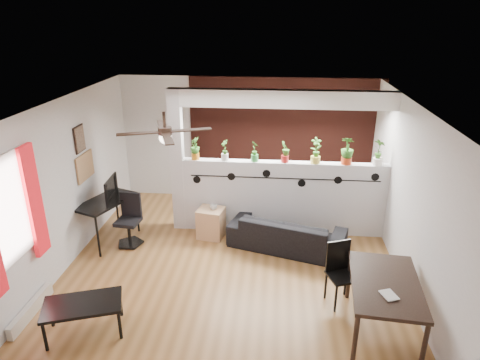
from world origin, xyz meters
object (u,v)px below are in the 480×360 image
object	(u,v)px
office_chair	(130,223)
dining_table	(385,288)
potted_plant_5	(347,150)
cup	(213,207)
ceiling_fan	(165,134)
potted_plant_1	(225,150)
potted_plant_2	(255,150)
coffee_table	(83,306)
potted_plant_0	(195,148)
sofa	(287,233)
potted_plant_4	(316,150)
potted_plant_6	(379,151)
computer_desk	(106,204)
potted_plant_3	(285,151)
cube_shelf	(211,223)
folding_chair	(340,267)

from	to	relation	value
office_chair	dining_table	size ratio (longest dim) A/B	0.64
potted_plant_5	office_chair	world-z (taller)	potted_plant_5
potted_plant_5	cup	xyz separation A→B (m)	(-2.28, -0.34, -1.01)
ceiling_fan	potted_plant_1	distance (m)	2.03
potted_plant_2	coffee_table	world-z (taller)	potted_plant_2
potted_plant_1	potted_plant_0	bearing A→B (deg)	180.00
sofa	cup	bearing A→B (deg)	5.05
potted_plant_4	potted_plant_6	bearing A→B (deg)	0.00
cup	coffee_table	xyz separation A→B (m)	(-1.25, -2.60, -0.20)
potted_plant_1	computer_desk	size ratio (longest dim) A/B	0.31
potted_plant_6	coffee_table	world-z (taller)	potted_plant_6
potted_plant_0	potted_plant_2	distance (m)	1.05
potted_plant_3	sofa	world-z (taller)	potted_plant_3
potted_plant_2	sofa	world-z (taller)	potted_plant_2
sofa	potted_plant_1	bearing A→B (deg)	-11.62
potted_plant_0	sofa	xyz separation A→B (m)	(1.66, -0.60, -1.29)
cup	office_chair	xyz separation A→B (m)	(-1.41, -0.38, -0.19)
potted_plant_1	potted_plant_4	distance (m)	1.58
sofa	computer_desk	world-z (taller)	computer_desk
computer_desk	sofa	bearing A→B (deg)	0.69
potted_plant_4	cube_shelf	xyz separation A→B (m)	(-1.80, -0.34, -1.32)
potted_plant_2	office_chair	bearing A→B (deg)	-161.17
cube_shelf	office_chair	distance (m)	1.42
ceiling_fan	office_chair	bearing A→B (deg)	133.61
cube_shelf	cup	bearing A→B (deg)	10.45
potted_plant_1	folding_chair	distance (m)	2.88
potted_plant_3	coffee_table	bearing A→B (deg)	-130.03
computer_desk	potted_plant_6	bearing A→B (deg)	7.88
potted_plant_4	potted_plant_5	size ratio (longest dim) A/B	0.94
potted_plant_4	computer_desk	bearing A→B (deg)	-169.84
potted_plant_6	cup	size ratio (longest dim) A/B	3.71
potted_plant_6	computer_desk	distance (m)	4.76
potted_plant_6	computer_desk	world-z (taller)	potted_plant_6
computer_desk	dining_table	size ratio (longest dim) A/B	0.85
potted_plant_6	folding_chair	world-z (taller)	potted_plant_6
cup	coffee_table	bearing A→B (deg)	-115.64
potted_plant_0	sofa	size ratio (longest dim) A/B	0.21
cube_shelf	coffee_table	xyz separation A→B (m)	(-1.20, -2.60, 0.12)
potted_plant_3	potted_plant_1	bearing A→B (deg)	180.00
computer_desk	potted_plant_2	bearing A→B (deg)	14.25
ceiling_fan	potted_plant_3	bearing A→B (deg)	48.37
office_chair	folding_chair	distance (m)	3.64
potted_plant_3	computer_desk	world-z (taller)	potted_plant_3
potted_plant_3	office_chair	xyz separation A→B (m)	(-2.63, -0.72, -1.15)
ceiling_fan	computer_desk	xyz separation A→B (m)	(-1.45, 1.16, -1.61)
potted_plant_1	coffee_table	xyz separation A→B (m)	(-1.42, -2.94, -1.15)
cup	potted_plant_1	bearing A→B (deg)	63.46
ceiling_fan	potted_plant_2	xyz separation A→B (m)	(1.07, 1.80, -0.77)
sofa	coffee_table	xyz separation A→B (m)	(-2.55, -2.34, 0.12)
coffee_table	potted_plant_1	bearing A→B (deg)	64.26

